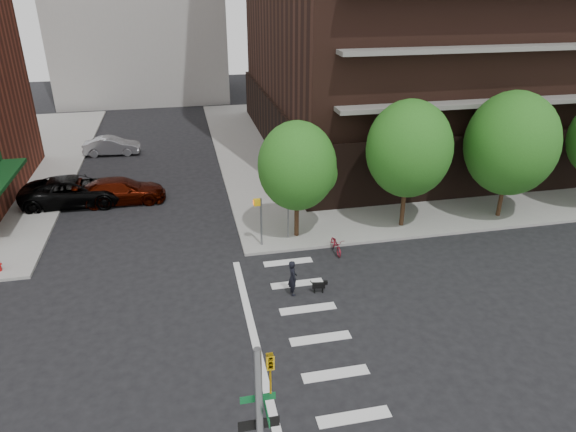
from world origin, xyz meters
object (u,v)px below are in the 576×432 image
object	(u,v)px
parked_car_silver	(112,146)
dog_walker	(293,278)
scooter	(336,245)
parked_car_black	(75,191)
parked_car_maroon	(121,191)

from	to	relation	value
parked_car_silver	dog_walker	bearing A→B (deg)	-152.82
parked_car_silver	dog_walker	size ratio (longest dim) A/B	2.57
scooter	dog_walker	distance (m)	4.43
parked_car_silver	parked_car_black	bearing A→B (deg)	176.55
parked_car_black	parked_car_maroon	bearing A→B (deg)	-95.81
parked_car_black	parked_car_silver	xyz separation A→B (m)	(1.22, 9.69, -0.17)
parked_car_black	dog_walker	bearing A→B (deg)	-138.17
parked_car_silver	scooter	world-z (taller)	parked_car_silver
parked_car_black	dog_walker	xyz separation A→B (m)	(10.82, -12.44, -0.05)
parked_car_silver	dog_walker	xyz separation A→B (m)	(9.59, -22.13, 0.13)
scooter	dog_walker	size ratio (longest dim) A/B	0.97
dog_walker	parked_car_maroon	bearing A→B (deg)	29.72
parked_car_maroon	dog_walker	size ratio (longest dim) A/B	3.22
parked_car_maroon	parked_car_silver	xyz separation A→B (m)	(-1.48, 10.01, -0.07)
parked_car_black	dog_walker	size ratio (longest dim) A/B	3.80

